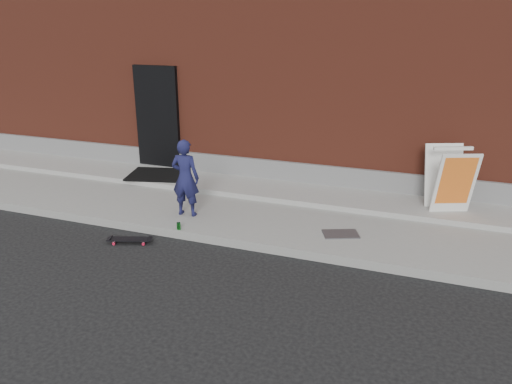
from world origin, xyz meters
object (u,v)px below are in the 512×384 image
at_px(child, 185,178).
at_px(pizza_sign, 450,179).
at_px(soda_can, 179,226).
at_px(skateboard, 130,239).

height_order(child, pizza_sign, child).
bearing_deg(soda_can, child, 106.21).
bearing_deg(pizza_sign, soda_can, -151.45).
distance_m(skateboard, soda_can, 0.82).
distance_m(skateboard, pizza_sign, 5.60).
bearing_deg(pizza_sign, child, -159.65).
height_order(child, skateboard, child).
relative_size(skateboard, pizza_sign, 0.63).
xyz_separation_m(pizza_sign, soda_can, (-4.17, -2.27, -0.61)).
relative_size(skateboard, soda_can, 6.00).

